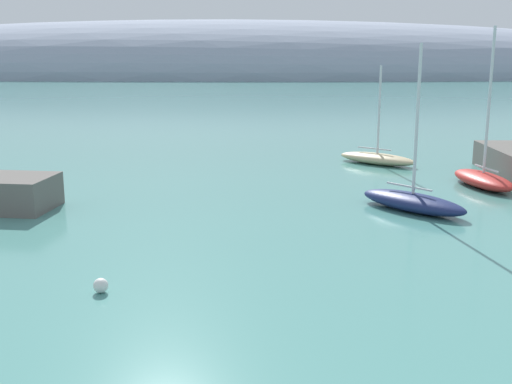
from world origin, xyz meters
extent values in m
ellipsoid|color=#8E99AD|center=(-13.34, 219.04, 0.00)|extent=(372.80, 77.76, 38.22)
ellipsoid|color=red|center=(18.93, 36.36, 0.50)|extent=(3.71, 6.70, 1.00)
cylinder|color=silver|center=(18.93, 36.36, 5.84)|extent=(0.19, 0.19, 9.67)
cube|color=silver|center=(18.99, 36.08, 1.35)|extent=(0.72, 2.80, 0.10)
ellipsoid|color=navy|center=(12.64, 29.76, 0.52)|extent=(6.31, 6.61, 1.04)
cylinder|color=silver|center=(12.64, 29.76, 5.28)|extent=(0.18, 0.18, 8.49)
cube|color=silver|center=(12.43, 29.99, 1.39)|extent=(2.16, 2.36, 0.10)
ellipsoid|color=#C6B284|center=(13.28, 45.22, 0.45)|extent=(6.65, 5.98, 0.90)
cylinder|color=silver|center=(13.28, 45.22, 4.41)|extent=(0.18, 0.18, 7.03)
cube|color=silver|center=(13.05, 45.41, 1.25)|extent=(2.43, 2.00, 0.10)
sphere|color=silver|center=(-2.29, 16.84, 0.29)|extent=(0.58, 0.58, 0.58)
camera|label=1|loc=(3.97, -6.21, 9.18)|focal=44.68mm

